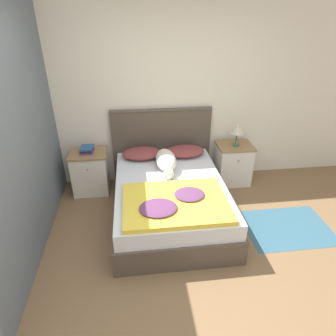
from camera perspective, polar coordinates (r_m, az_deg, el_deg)
name	(u,v)px	position (r m, az deg, el deg)	size (l,w,h in m)	color
ground_plane	(180,282)	(3.18, 2.40, -20.94)	(16.00, 16.00, 0.00)	brown
wall_back	(158,97)	(4.33, -1.83, 13.31)	(9.00, 0.06, 2.55)	silver
wall_side_left	(27,130)	(3.47, -25.32, 6.57)	(0.06, 3.10, 2.55)	slate
bed	(170,200)	(3.82, 0.35, -6.04)	(1.38, 1.90, 0.50)	#4C4238
headboard	(162,144)	(4.50, -1.22, 4.62)	(1.46, 0.06, 1.14)	#4C4238
nightstand_left	(90,172)	(4.44, -14.56, -0.71)	(0.51, 0.44, 0.62)	silver
nightstand_right	(233,164)	(4.63, 12.26, 0.84)	(0.51, 0.44, 0.62)	silver
pillow_left	(142,153)	(4.26, -4.98, 2.79)	(0.56, 0.36, 0.14)	brown
pillow_right	(185,151)	(4.31, 3.20, 3.23)	(0.56, 0.36, 0.14)	brown
quilt	(175,203)	(3.26, 1.28, -6.63)	(1.13, 0.85, 0.10)	yellow
dog	(166,161)	(3.97, -0.35, 1.34)	(0.27, 0.78, 0.21)	silver
book_stack	(87,150)	(4.30, -15.14, 3.42)	(0.18, 0.24, 0.08)	#703D7F
table_lamp	(237,129)	(4.38, 13.10, 7.19)	(0.21, 0.21, 0.33)	#336B4C
rug	(287,227)	(4.05, 21.71, -10.46)	(1.04, 0.78, 0.00)	#335B70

